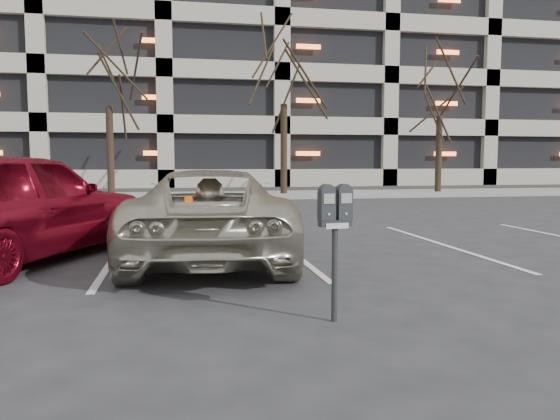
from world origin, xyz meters
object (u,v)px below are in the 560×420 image
Objects in this scene: tree_b at (107,49)px; car_red at (15,205)px; tree_d at (441,68)px; parking_meter at (335,219)px; tree_c at (284,47)px; suv_silver at (211,214)px.

tree_b reaches higher than car_red.
tree_d is 6.12× the size of parking_meter.
tree_c is at bearing 180.00° from tree_d.
tree_b is 15.47m from suv_silver.
tree_c is at bearing 73.14° from parking_meter.
tree_b is 1.05× the size of tree_d.
tree_c reaches higher than parking_meter.
tree_b is at bearing -73.38° from suv_silver.
car_red is at bearing -1.00° from suv_silver.
tree_b reaches higher than suv_silver.
tree_c reaches higher than tree_b.
suv_silver is at bearing -105.41° from tree_c.
tree_c is 1.69× the size of suv_silver.
suv_silver is (3.07, -14.26, -5.13)m from tree_b.
tree_c is at bearing 0.00° from tree_b.
tree_d is at bearing 0.00° from tree_c.
tree_d reaches higher than parking_meter.
tree_b reaches higher than tree_d.
car_red is at bearing -89.08° from tree_b.
parking_meter is at bearing -119.39° from tree_d.
tree_d is 1.55× the size of car_red.
tree_d reaches higher than car_red.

